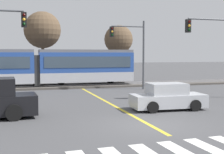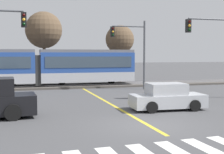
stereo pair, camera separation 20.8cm
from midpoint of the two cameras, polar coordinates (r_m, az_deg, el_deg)
The scene contains 14 objects.
ground_plane at distance 14.15m, azimuth 6.53°, elevation -8.74°, with size 200.00×200.00×0.00m, color #474749.
track_bed at distance 30.66m, azimuth -6.33°, elevation -1.60°, with size 120.00×4.00×0.18m, color #4C4742.
rail_near at distance 29.94m, azimuth -6.08°, elevation -1.46°, with size 120.00×0.08×0.10m, color #939399.
rail_far at distance 31.35m, azimuth -6.56°, elevation -1.21°, with size 120.00×0.08×0.10m, color #939399.
light_rail_tram at distance 30.06m, azimuth -13.86°, elevation 1.94°, with size 18.50×2.64×3.43m.
crosswalk_stripe_4 at distance 10.48m, azimuth 12.46°, elevation -13.43°, with size 0.56×2.80×0.01m, color silver.
crosswalk_stripe_5 at distance 11.07m, azimuth 17.45°, elevation -12.56°, with size 0.56×2.80×0.01m, color silver.
lane_centre_line at distance 20.37m, azimuth -0.93°, elevation -4.74°, with size 0.20×17.28×0.01m, color gold.
sedan_crossing at distance 18.09m, azimuth 9.83°, elevation -3.69°, with size 4.28×2.08×1.52m.
traffic_light_far_right at distance 27.93m, azimuth 3.58°, elevation 5.86°, with size 3.25×0.38×6.15m.
traffic_light_mid_right at distance 23.47m, azimuth 18.92°, elevation 6.11°, with size 4.25×0.38×6.16m.
traffic_light_near_left at distance 10.70m, azimuth -19.47°, elevation 9.57°, with size 3.75×0.38×6.32m.
bare_tree_west at distance 35.42m, azimuth -12.77°, elevation 8.35°, with size 4.03×4.03×7.85m.
bare_tree_east at distance 36.06m, azimuth 1.04°, elevation 6.85°, with size 3.28×3.28×6.52m.
Camera 1 is at (-5.55, -12.64, 3.15)m, focal length 50.00 mm.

